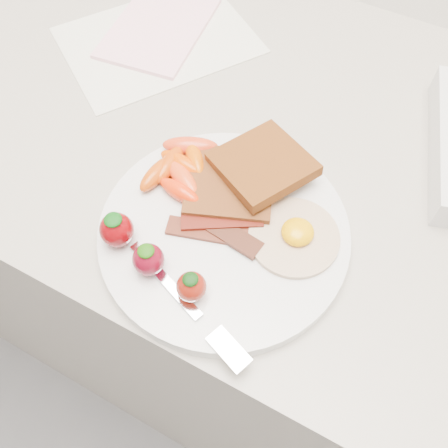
% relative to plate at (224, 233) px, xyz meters
% --- Properties ---
extents(counter, '(2.00, 0.60, 0.90)m').
position_rel_plate_xyz_m(counter, '(0.02, 0.16, -0.46)').
color(counter, gray).
rests_on(counter, ground).
extents(plate, '(0.27, 0.27, 0.02)m').
position_rel_plate_xyz_m(plate, '(0.00, 0.00, 0.00)').
color(plate, silver).
rests_on(plate, counter).
extents(toast_lower, '(0.12, 0.12, 0.01)m').
position_rel_plate_xyz_m(toast_lower, '(-0.02, 0.05, 0.02)').
color(toast_lower, '#4B2310').
rests_on(toast_lower, plate).
extents(toast_upper, '(0.13, 0.13, 0.02)m').
position_rel_plate_xyz_m(toast_upper, '(0.00, 0.08, 0.03)').
color(toast_upper, '#411B0A').
rests_on(toast_upper, toast_lower).
extents(fried_egg, '(0.13, 0.13, 0.02)m').
position_rel_plate_xyz_m(fried_egg, '(0.07, 0.03, 0.01)').
color(fried_egg, beige).
rests_on(fried_egg, plate).
extents(bacon_strips, '(0.11, 0.07, 0.01)m').
position_rel_plate_xyz_m(bacon_strips, '(-0.01, -0.00, 0.01)').
color(bacon_strips, '#49150C').
rests_on(bacon_strips, plate).
extents(baby_carrots, '(0.08, 0.11, 0.02)m').
position_rel_plate_xyz_m(baby_carrots, '(-0.08, 0.04, 0.02)').
color(baby_carrots, '#D94500').
rests_on(baby_carrots, plate).
extents(strawberries, '(0.13, 0.05, 0.04)m').
position_rel_plate_xyz_m(strawberries, '(-0.05, -0.07, 0.03)').
color(strawberries, '#690308').
rests_on(strawberries, plate).
extents(fork, '(0.17, 0.07, 0.00)m').
position_rel_plate_xyz_m(fork, '(0.02, -0.10, 0.01)').
color(fork, white).
rests_on(fork, plate).
extents(paper_sheet, '(0.31, 0.32, 0.00)m').
position_rel_plate_xyz_m(paper_sheet, '(-0.24, 0.24, -0.01)').
color(paper_sheet, silver).
rests_on(paper_sheet, counter).
extents(notepad, '(0.15, 0.20, 0.01)m').
position_rel_plate_xyz_m(notepad, '(-0.25, 0.26, -0.00)').
color(notepad, '#FEBBCE').
rests_on(notepad, paper_sheet).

